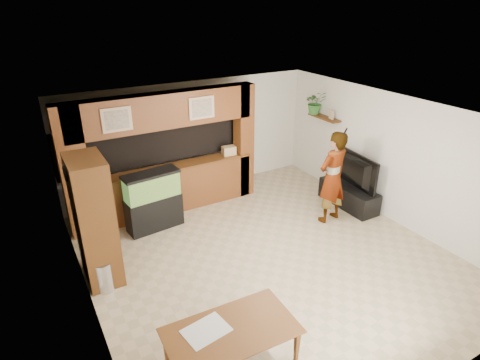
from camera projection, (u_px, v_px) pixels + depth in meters
floor at (266, 255)px, 7.29m from camera, size 6.50×6.50×0.00m
ceiling at (271, 116)px, 6.20m from camera, size 6.50×6.50×0.00m
wall_back at (191, 138)px, 9.31m from camera, size 6.00×0.00×6.00m
wall_left at (83, 241)px, 5.39m from camera, size 0.00×6.50×6.50m
wall_right at (392, 159)px, 8.11m from camera, size 0.00×6.50×6.50m
partition at (161, 153)px, 8.39m from camera, size 4.20×0.99×2.60m
wall_clock at (66, 174)px, 5.94m from camera, size 0.05×0.25×0.25m
wall_shelf at (324, 118)px, 9.41m from camera, size 0.25×0.90×0.04m
pantry_cabinet at (94, 221)px, 6.31m from camera, size 0.53×0.87×2.13m
trash_can at (104, 276)px, 6.35m from camera, size 0.28×0.28×0.51m
aquarium at (153, 201)px, 7.93m from camera, size 1.10×0.41×1.21m
tv_stand at (348, 196)px, 8.95m from camera, size 0.52×1.42×0.47m
television at (352, 171)px, 8.69m from camera, size 0.32×1.30×0.74m
photo_frame at (331, 115)px, 9.17m from camera, size 0.06×0.16×0.21m
potted_plant at (315, 102)px, 9.52m from camera, size 0.62×0.59×0.55m
person at (332, 177)px, 8.07m from camera, size 0.76×0.56×1.94m
microphone at (345, 131)px, 7.55m from camera, size 0.03×0.09×0.15m
dining_table at (233, 349)px, 5.00m from camera, size 1.66×0.97×0.57m
newspaper_a at (206, 330)px, 4.89m from camera, size 0.60×0.47×0.01m
counter_box at (229, 151)px, 9.00m from camera, size 0.31×0.22×0.20m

